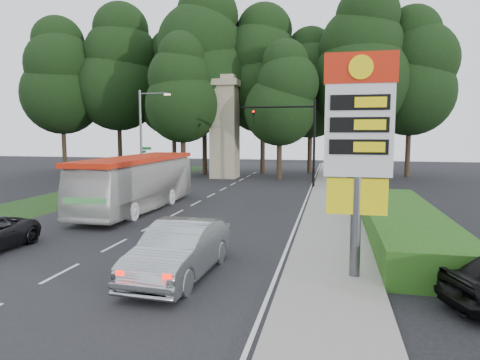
% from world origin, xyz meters
% --- Properties ---
extents(ground, '(120.00, 120.00, 0.00)m').
position_xyz_m(ground, '(0.00, 0.00, 0.00)').
color(ground, black).
rests_on(ground, ground).
extents(road_surface, '(14.00, 80.00, 0.02)m').
position_xyz_m(road_surface, '(0.00, 12.00, 0.01)').
color(road_surface, black).
rests_on(road_surface, ground).
extents(sidewalk_right, '(3.00, 80.00, 0.12)m').
position_xyz_m(sidewalk_right, '(8.50, 12.00, 0.06)').
color(sidewalk_right, gray).
rests_on(sidewalk_right, ground).
extents(grass_verge_left, '(5.00, 50.00, 0.02)m').
position_xyz_m(grass_verge_left, '(-9.50, 18.00, 0.01)').
color(grass_verge_left, '#193814').
rests_on(grass_verge_left, ground).
extents(hedge, '(3.00, 14.00, 1.20)m').
position_xyz_m(hedge, '(11.50, 8.00, 0.60)').
color(hedge, '#244C14').
rests_on(hedge, ground).
extents(gas_station_pylon, '(2.10, 0.45, 6.85)m').
position_xyz_m(gas_station_pylon, '(9.20, 1.99, 4.45)').
color(gas_station_pylon, '#59595E').
rests_on(gas_station_pylon, ground).
extents(traffic_signal_mast, '(6.10, 0.35, 7.20)m').
position_xyz_m(traffic_signal_mast, '(5.68, 24.00, 4.67)').
color(traffic_signal_mast, black).
rests_on(traffic_signal_mast, ground).
extents(streetlight_signs, '(2.75, 0.98, 8.00)m').
position_xyz_m(streetlight_signs, '(-6.99, 22.01, 4.44)').
color(streetlight_signs, '#59595E').
rests_on(streetlight_signs, ground).
extents(monument, '(3.00, 3.00, 10.05)m').
position_xyz_m(monument, '(-2.00, 30.00, 5.10)').
color(monument, gray).
rests_on(monument, ground).
extents(tree_far_west, '(8.96, 8.96, 17.60)m').
position_xyz_m(tree_far_west, '(-22.00, 33.00, 10.68)').
color(tree_far_west, '#2D2116').
rests_on(tree_far_west, ground).
extents(tree_west_mid, '(9.80, 9.80, 19.25)m').
position_xyz_m(tree_west_mid, '(-16.00, 35.00, 11.69)').
color(tree_west_mid, '#2D2116').
rests_on(tree_west_mid, ground).
extents(tree_west_near, '(8.40, 8.40, 16.50)m').
position_xyz_m(tree_west_near, '(-10.00, 37.00, 10.02)').
color(tree_west_near, '#2D2116').
rests_on(tree_west_near, ground).
extents(tree_center_left, '(10.08, 10.08, 19.80)m').
position_xyz_m(tree_center_left, '(-5.00, 33.00, 12.02)').
color(tree_center_left, '#2D2116').
rests_on(tree_center_left, ground).
extents(tree_center_right, '(9.24, 9.24, 18.15)m').
position_xyz_m(tree_center_right, '(1.00, 35.00, 11.02)').
color(tree_center_right, '#2D2116').
rests_on(tree_center_right, ground).
extents(tree_east_near, '(8.12, 8.12, 15.95)m').
position_xyz_m(tree_east_near, '(6.00, 37.00, 9.68)').
color(tree_east_near, '#2D2116').
rests_on(tree_east_near, ground).
extents(tree_east_mid, '(9.52, 9.52, 18.70)m').
position_xyz_m(tree_east_mid, '(11.00, 33.00, 11.35)').
color(tree_east_mid, '#2D2116').
rests_on(tree_east_mid, ground).
extents(tree_far_east, '(8.68, 8.68, 17.05)m').
position_xyz_m(tree_far_east, '(16.00, 35.00, 10.35)').
color(tree_far_east, '#2D2116').
rests_on(tree_far_east, ground).
extents(tree_monument_left, '(7.28, 7.28, 14.30)m').
position_xyz_m(tree_monument_left, '(-6.00, 29.00, 8.68)').
color(tree_monument_left, '#2D2116').
rests_on(tree_monument_left, ground).
extents(tree_monument_right, '(6.72, 6.72, 13.20)m').
position_xyz_m(tree_monument_right, '(3.50, 29.50, 8.01)').
color(tree_monument_right, '#2D2116').
rests_on(tree_monument_right, ground).
extents(transit_bus, '(2.74, 11.25, 3.12)m').
position_xyz_m(transit_bus, '(-2.59, 11.61, 1.56)').
color(transit_bus, silver).
rests_on(transit_bus, ground).
extents(sedan_silver, '(2.07, 5.32, 1.73)m').
position_xyz_m(sedan_silver, '(3.84, 1.09, 0.86)').
color(sedan_silver, '#9B9EA2').
rests_on(sedan_silver, ground).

